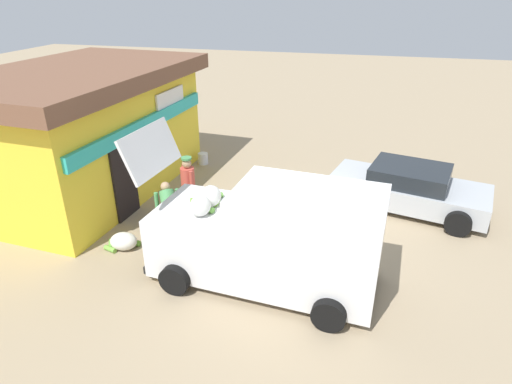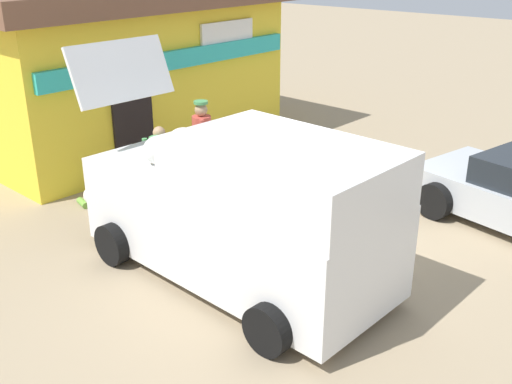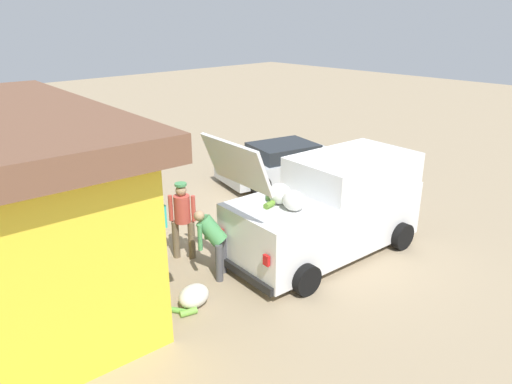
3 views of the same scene
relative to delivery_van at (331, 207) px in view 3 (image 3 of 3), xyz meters
The scene contains 7 objects.
ground_plane 2.33m from the delivery_van, 12.64° to the right, with size 60.00×60.00×0.00m, color #9E896B.
delivery_van is the anchor object (origin of this frame).
parked_sedan 4.93m from the delivery_van, 34.38° to the right, with size 2.80×4.29×1.16m.
vendor_standing 3.19m from the delivery_van, 53.05° to the left, with size 0.48×0.48×1.71m.
customer_bending 2.72m from the delivery_van, 71.31° to the left, with size 0.69×0.66×1.41m.
unloaded_banana_pile 3.62m from the delivery_van, 85.13° to the left, with size 0.55×0.82×0.40m.
paint_bucket 6.72m from the delivery_van, 32.78° to the left, with size 0.33×0.33×0.37m, color silver.
Camera 3 is at (-7.87, 8.21, 4.97)m, focal length 33.41 mm.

